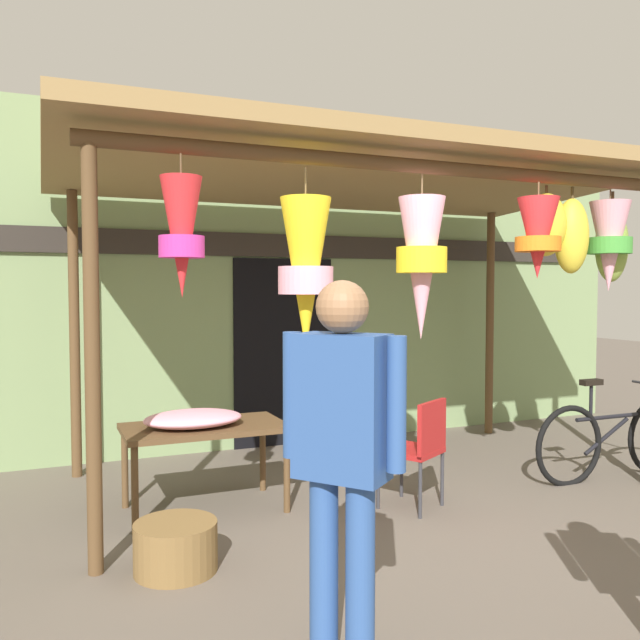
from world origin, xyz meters
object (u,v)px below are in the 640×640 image
at_px(display_table, 205,434).
at_px(customer_foreground, 342,439).
at_px(parked_bicycle, 614,439).
at_px(folding_chair, 420,444).
at_px(wicker_basket_by_table, 176,547).
at_px(flower_heap_on_table, 195,418).

height_order(display_table, customer_foreground, customer_foreground).
distance_m(display_table, parked_bicycle, 3.60).
bearing_deg(display_table, folding_chair, -22.41).
bearing_deg(display_table, customer_foreground, -87.88).
distance_m(folding_chair, customer_foreground, 2.24).
relative_size(display_table, parked_bicycle, 0.69).
height_order(folding_chair, wicker_basket_by_table, folding_chair).
bearing_deg(wicker_basket_by_table, folding_chair, 11.07).
bearing_deg(customer_foreground, folding_chair, 49.28).
relative_size(display_table, flower_heap_on_table, 1.65).
relative_size(wicker_basket_by_table, parked_bicycle, 0.28).
bearing_deg(wicker_basket_by_table, parked_bicycle, 5.91).
distance_m(display_table, customer_foreground, 2.32).
bearing_deg(flower_heap_on_table, display_table, 21.52).
height_order(folding_chair, parked_bicycle, parked_bicycle).
distance_m(folding_chair, wicker_basket_by_table, 1.99).
bearing_deg(folding_chair, wicker_basket_by_table, -168.93).
bearing_deg(flower_heap_on_table, wicker_basket_by_table, -109.11).
xyz_separation_m(wicker_basket_by_table, customer_foreground, (0.50, -1.28, 0.88)).
relative_size(flower_heap_on_table, customer_foreground, 0.42).
distance_m(flower_heap_on_table, wicker_basket_by_table, 1.17).
height_order(flower_heap_on_table, wicker_basket_by_table, flower_heap_on_table).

